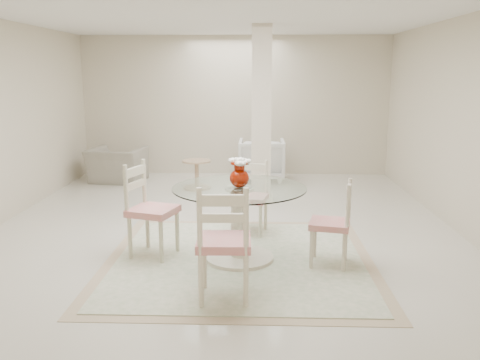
{
  "coord_description": "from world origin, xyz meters",
  "views": [
    {
      "loc": [
        0.43,
        -6.53,
        2.0
      ],
      "look_at": [
        0.25,
        -1.14,
        0.85
      ],
      "focal_mm": 38.0,
      "sensor_mm": 36.0,
      "label": 1
    }
  ],
  "objects_px": {
    "dining_chair_north": "(251,191)",
    "recliner_taupe": "(117,165)",
    "dining_chair_east": "(336,217)",
    "armchair_white": "(262,160)",
    "dining_chair_west": "(147,203)",
    "column": "(261,115)",
    "dining_table": "(239,224)",
    "red_vase": "(239,173)",
    "dining_chair_south": "(224,235)",
    "side_table": "(197,176)"
  },
  "relations": [
    {
      "from": "dining_table",
      "to": "dining_chair_west",
      "type": "distance_m",
      "value": 1.04
    },
    {
      "from": "dining_chair_north",
      "to": "dining_chair_east",
      "type": "bearing_deg",
      "value": -39.5
    },
    {
      "from": "column",
      "to": "dining_chair_north",
      "type": "bearing_deg",
      "value": -94.58
    },
    {
      "from": "dining_chair_north",
      "to": "recliner_taupe",
      "type": "height_order",
      "value": "dining_chair_north"
    },
    {
      "from": "dining_chair_east",
      "to": "armchair_white",
      "type": "height_order",
      "value": "dining_chair_east"
    },
    {
      "from": "dining_chair_east",
      "to": "side_table",
      "type": "bearing_deg",
      "value": -139.68
    },
    {
      "from": "column",
      "to": "dining_chair_east",
      "type": "bearing_deg",
      "value": -74.55
    },
    {
      "from": "dining_chair_north",
      "to": "dining_chair_west",
      "type": "xyz_separation_m",
      "value": [
        -1.13,
        -0.88,
        0.08
      ]
    },
    {
      "from": "dining_chair_south",
      "to": "armchair_white",
      "type": "bearing_deg",
      "value": -95.68
    },
    {
      "from": "dining_chair_north",
      "to": "dining_chair_west",
      "type": "height_order",
      "value": "dining_chair_west"
    },
    {
      "from": "dining_table",
      "to": "recliner_taupe",
      "type": "height_order",
      "value": "dining_table"
    },
    {
      "from": "red_vase",
      "to": "dining_chair_east",
      "type": "height_order",
      "value": "red_vase"
    },
    {
      "from": "dining_chair_north",
      "to": "side_table",
      "type": "relative_size",
      "value": 1.97
    },
    {
      "from": "dining_chair_east",
      "to": "side_table",
      "type": "relative_size",
      "value": 1.96
    },
    {
      "from": "dining_chair_south",
      "to": "armchair_white",
      "type": "height_order",
      "value": "dining_chair_south"
    },
    {
      "from": "dining_chair_south",
      "to": "armchair_white",
      "type": "xyz_separation_m",
      "value": [
        0.37,
        5.2,
        -0.23
      ]
    },
    {
      "from": "armchair_white",
      "to": "side_table",
      "type": "bearing_deg",
      "value": 34.68
    },
    {
      "from": "dining_chair_west",
      "to": "side_table",
      "type": "relative_size",
      "value": 2.25
    },
    {
      "from": "recliner_taupe",
      "to": "column",
      "type": "bearing_deg",
      "value": 161.1
    },
    {
      "from": "column",
      "to": "dining_table",
      "type": "relative_size",
      "value": 1.91
    },
    {
      "from": "dining_chair_east",
      "to": "side_table",
      "type": "height_order",
      "value": "dining_chair_east"
    },
    {
      "from": "dining_chair_north",
      "to": "dining_chair_south",
      "type": "bearing_deg",
      "value": -84.0
    },
    {
      "from": "dining_chair_east",
      "to": "dining_chair_west",
      "type": "height_order",
      "value": "dining_chair_west"
    },
    {
      "from": "dining_chair_south",
      "to": "dining_chair_east",
      "type": "bearing_deg",
      "value": -142.41
    },
    {
      "from": "column",
      "to": "dining_table",
      "type": "distance_m",
      "value": 2.81
    },
    {
      "from": "recliner_taupe",
      "to": "dining_chair_west",
      "type": "bearing_deg",
      "value": 117.84
    },
    {
      "from": "red_vase",
      "to": "armchair_white",
      "type": "distance_m",
      "value": 4.23
    },
    {
      "from": "dining_chair_east",
      "to": "armchair_white",
      "type": "xyz_separation_m",
      "value": [
        -0.74,
        4.3,
        -0.14
      ]
    },
    {
      "from": "red_vase",
      "to": "dining_chair_west",
      "type": "xyz_separation_m",
      "value": [
        -1.02,
        0.13,
        -0.36
      ]
    },
    {
      "from": "dining_table",
      "to": "side_table",
      "type": "height_order",
      "value": "dining_table"
    },
    {
      "from": "dining_table",
      "to": "recliner_taupe",
      "type": "bearing_deg",
      "value": 121.19
    },
    {
      "from": "column",
      "to": "side_table",
      "type": "relative_size",
      "value": 5.27
    },
    {
      "from": "recliner_taupe",
      "to": "armchair_white",
      "type": "distance_m",
      "value": 2.69
    },
    {
      "from": "column",
      "to": "red_vase",
      "type": "xyz_separation_m",
      "value": [
        -0.25,
        -2.64,
        -0.38
      ]
    },
    {
      "from": "dining_chair_west",
      "to": "red_vase",
      "type": "bearing_deg",
      "value": -79.49
    },
    {
      "from": "dining_chair_north",
      "to": "recliner_taupe",
      "type": "distance_m",
      "value": 3.91
    },
    {
      "from": "column",
      "to": "recliner_taupe",
      "type": "distance_m",
      "value": 3.15
    },
    {
      "from": "dining_chair_west",
      "to": "recliner_taupe",
      "type": "relative_size",
      "value": 1.19
    },
    {
      "from": "dining_chair_east",
      "to": "dining_chair_south",
      "type": "height_order",
      "value": "dining_chair_south"
    },
    {
      "from": "dining_chair_south",
      "to": "side_table",
      "type": "relative_size",
      "value": 2.3
    },
    {
      "from": "dining_chair_north",
      "to": "side_table",
      "type": "xyz_separation_m",
      "value": [
        -0.98,
        2.4,
        -0.29
      ]
    },
    {
      "from": "dining_chair_east",
      "to": "dining_chair_north",
      "type": "distance_m",
      "value": 1.44
    },
    {
      "from": "column",
      "to": "red_vase",
      "type": "bearing_deg",
      "value": -95.33
    },
    {
      "from": "dining_chair_west",
      "to": "armchair_white",
      "type": "relative_size",
      "value": 1.34
    },
    {
      "from": "dining_chair_north",
      "to": "dining_chair_south",
      "type": "distance_m",
      "value": 2.04
    },
    {
      "from": "dining_chair_south",
      "to": "side_table",
      "type": "bearing_deg",
      "value": -81.86
    },
    {
      "from": "dining_table",
      "to": "dining_chair_west",
      "type": "relative_size",
      "value": 1.22
    },
    {
      "from": "recliner_taupe",
      "to": "side_table",
      "type": "distance_m",
      "value": 1.66
    },
    {
      "from": "red_vase",
      "to": "recliner_taupe",
      "type": "height_order",
      "value": "red_vase"
    },
    {
      "from": "dining_chair_east",
      "to": "side_table",
      "type": "distance_m",
      "value": 4.0
    }
  ]
}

